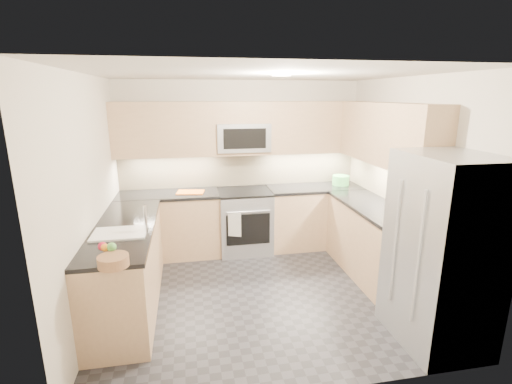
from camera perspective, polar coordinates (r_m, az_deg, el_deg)
name	(u,v)px	position (r m, az deg, el deg)	size (l,w,h in m)	color
floor	(261,292)	(4.60, 0.83, -15.11)	(3.60, 3.20, 0.00)	#232227
ceiling	(262,74)	(4.00, 0.97, 17.74)	(3.60, 3.20, 0.02)	beige
wall_back	(241,165)	(5.67, -2.33, 4.12)	(3.60, 0.02, 2.50)	beige
wall_front	(307,247)	(2.66, 7.83, -8.39)	(3.60, 0.02, 2.50)	beige
wall_left	(90,199)	(4.17, -24.12, -1.01)	(0.02, 3.20, 2.50)	beige
wall_right	(408,184)	(4.81, 22.41, 1.11)	(0.02, 3.20, 2.50)	beige
base_cab_back_left	(170,226)	(5.54, -13.06, -5.10)	(1.42, 0.60, 0.90)	tan
base_cab_back_right	(314,217)	(5.84, 8.85, -3.83)	(1.42, 0.60, 0.90)	tan
base_cab_right	(374,243)	(5.02, 17.69, -7.53)	(0.60, 1.70, 0.90)	tan
base_cab_peninsula	(128,268)	(4.38, -19.14, -10.97)	(0.60, 2.00, 0.90)	tan
countertop_back_left	(168,195)	(5.40, -13.34, -0.39)	(1.42, 0.63, 0.04)	black
countertop_back_right	(315,188)	(5.71, 9.03, 0.64)	(1.42, 0.63, 0.04)	black
countertop_right	(377,208)	(4.87, 18.11, -2.39)	(0.63, 1.70, 0.04)	black
countertop_peninsula	(124,228)	(4.21, -19.67, -5.17)	(0.63, 2.00, 0.04)	black
upper_cab_back	(242,128)	(5.42, -2.12, 9.78)	(3.60, 0.35, 0.75)	tan
upper_cab_right	(387,134)	(4.86, 19.57, 8.40)	(0.35, 1.95, 0.75)	tan
backsplash_back	(241,169)	(5.67, -2.32, 3.57)	(3.60, 0.01, 0.51)	tan
backsplash_right	(388,181)	(5.19, 19.66, 1.68)	(0.01, 2.30, 0.51)	tan
gas_range	(245,222)	(5.56, -1.76, -4.56)	(0.76, 0.65, 0.91)	#96979D
range_cooktop	(244,192)	(5.43, -1.79, 0.03)	(0.76, 0.65, 0.03)	black
oven_door_glass	(248,229)	(5.26, -1.20, -5.78)	(0.62, 0.02, 0.45)	black
oven_handle	(248,212)	(5.15, -1.18, -3.04)	(0.02, 0.02, 0.60)	#B2B5BA
microwave	(243,137)	(5.41, -2.07, 8.43)	(0.76, 0.40, 0.40)	gray
microwave_door	(245,139)	(5.21, -1.73, 8.20)	(0.60, 0.01, 0.28)	black
refrigerator	(442,252)	(3.82, 26.71, -8.23)	(0.70, 0.90, 1.80)	#A0A3A8
fridge_handle_left	(418,258)	(3.46, 23.64, -9.32)	(0.02, 0.02, 1.20)	#B2B5BA
fridge_handle_right	(395,242)	(3.74, 20.58, -7.24)	(0.02, 0.02, 1.20)	#B2B5BA
sink_basin	(120,240)	(3.99, -20.16, -6.91)	(0.52, 0.38, 0.16)	white
faucet	(146,219)	(3.88, -16.63, -4.05)	(0.03, 0.03, 0.28)	silver
utensil_bowl	(341,180)	(5.88, 12.90, 1.78)	(0.26, 0.26, 0.15)	#51BD54
cutting_board	(190,192)	(5.37, -10.05, -0.02)	(0.38, 0.26, 0.01)	orange
fruit_basket	(113,261)	(3.26, -21.10, -9.89)	(0.25, 0.25, 0.09)	#916543
fruit_apple	(102,246)	(3.40, -22.56, -7.71)	(0.07, 0.07, 0.07)	#BB1535
fruit_pear	(112,247)	(3.36, -21.32, -7.90)	(0.08, 0.08, 0.08)	#52A145
dish_towel_check	(235,225)	(5.16, -3.32, -5.02)	(0.18, 0.02, 0.34)	white
fruit_orange	(105,248)	(3.37, -22.24, -7.92)	(0.07, 0.07, 0.07)	orange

